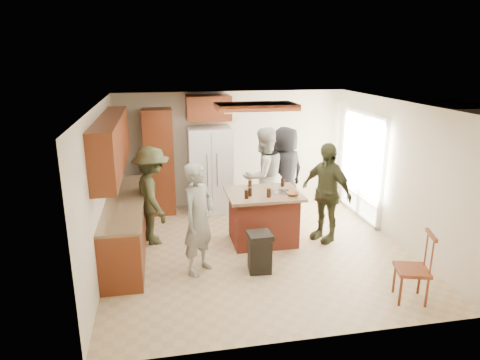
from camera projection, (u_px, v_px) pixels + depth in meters
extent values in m
plane|color=tan|center=(257.00, 249.00, 7.42)|extent=(5.00, 5.00, 0.00)
plane|color=white|center=(259.00, 104.00, 6.72)|extent=(5.00, 5.00, 0.00)
plane|color=beige|center=(232.00, 149.00, 9.43)|extent=(5.00, 0.00, 5.00)
plane|color=beige|center=(309.00, 243.00, 4.72)|extent=(5.00, 0.00, 5.00)
plane|color=beige|center=(101.00, 189.00, 6.62)|extent=(0.00, 5.00, 5.00)
plane|color=beige|center=(396.00, 173.00, 7.52)|extent=(0.00, 5.00, 5.00)
cube|color=white|center=(363.00, 167.00, 8.70)|extent=(0.02, 1.60, 2.10)
cube|color=white|center=(362.00, 167.00, 8.70)|extent=(0.08, 1.72, 2.10)
cube|color=maroon|center=(256.00, 106.00, 6.92)|extent=(1.30, 0.70, 0.10)
cube|color=white|center=(256.00, 110.00, 6.94)|extent=(1.10, 0.50, 0.02)
cube|color=olive|center=(424.00, 212.00, 9.29)|extent=(3.00, 3.00, 0.10)
cube|color=#593319|center=(442.00, 158.00, 9.68)|extent=(1.40, 1.60, 2.00)
imported|color=gray|center=(199.00, 219.00, 6.43)|extent=(0.76, 0.78, 1.73)
imported|color=#9C9B93|center=(263.00, 176.00, 8.37)|extent=(1.09, 0.91, 1.92)
imported|color=black|center=(285.00, 172.00, 8.78)|extent=(1.07, 0.90, 1.86)
imported|color=#34361F|center=(326.00, 192.00, 7.59)|extent=(0.99, 1.18, 1.80)
imported|color=#33351F|center=(152.00, 196.00, 7.48)|extent=(0.78, 1.22, 1.75)
cube|color=maroon|center=(126.00, 226.00, 7.28)|extent=(0.60, 3.00, 0.88)
cube|color=#846B4C|center=(124.00, 201.00, 7.15)|extent=(0.64, 3.00, 0.04)
cube|color=maroon|center=(112.00, 144.00, 6.85)|extent=(0.35, 3.00, 0.85)
cube|color=maroon|center=(159.00, 162.00, 8.90)|extent=(0.60, 0.60, 2.20)
cube|color=maroon|center=(208.00, 108.00, 8.78)|extent=(0.90, 0.60, 0.50)
cube|color=white|center=(210.00, 170.00, 9.07)|extent=(0.90, 0.72, 1.80)
cube|color=gray|center=(212.00, 174.00, 8.72)|extent=(0.01, 0.01, 1.71)
cylinder|color=silver|center=(207.00, 170.00, 8.66)|extent=(0.02, 0.02, 0.70)
cylinder|color=silver|center=(217.00, 170.00, 8.69)|extent=(0.02, 0.02, 0.70)
cube|color=#A23D2A|center=(263.00, 219.00, 7.61)|extent=(1.10, 0.85, 0.88)
cube|color=#81624A|center=(263.00, 194.00, 7.48)|extent=(1.28, 1.03, 0.05)
cube|color=silver|center=(278.00, 192.00, 7.47)|extent=(0.42, 0.37, 0.02)
imported|color=brown|center=(293.00, 194.00, 7.31)|extent=(0.23, 0.23, 0.05)
cylinder|color=black|center=(247.00, 194.00, 7.13)|extent=(0.07, 0.07, 0.15)
cylinder|color=black|center=(250.00, 184.00, 7.68)|extent=(0.07, 0.07, 0.15)
cylinder|color=black|center=(283.00, 182.00, 7.80)|extent=(0.07, 0.07, 0.15)
cylinder|color=black|center=(269.00, 193.00, 7.21)|extent=(0.07, 0.07, 0.15)
cylinder|color=black|center=(250.00, 192.00, 7.27)|extent=(0.07, 0.07, 0.15)
cube|color=black|center=(260.00, 254.00, 6.61)|extent=(0.37, 0.37, 0.55)
cube|color=black|center=(260.00, 236.00, 6.53)|extent=(0.37, 0.37, 0.08)
cube|color=maroon|center=(412.00, 270.00, 5.77)|extent=(0.52, 0.52, 0.05)
cylinder|color=maroon|center=(400.00, 291.00, 5.69)|extent=(0.04, 0.04, 0.44)
cylinder|color=maroon|center=(427.00, 292.00, 5.66)|extent=(0.04, 0.04, 0.44)
cylinder|color=maroon|center=(394.00, 278.00, 6.02)|extent=(0.04, 0.04, 0.44)
cylinder|color=maroon|center=(419.00, 280.00, 5.98)|extent=(0.04, 0.04, 0.44)
cube|color=maroon|center=(431.00, 235.00, 5.61)|extent=(0.15, 0.39, 0.05)
cylinder|color=maroon|center=(432.00, 257.00, 5.56)|extent=(0.03, 0.03, 0.50)
cylinder|color=maroon|center=(426.00, 249.00, 5.79)|extent=(0.03, 0.03, 0.50)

